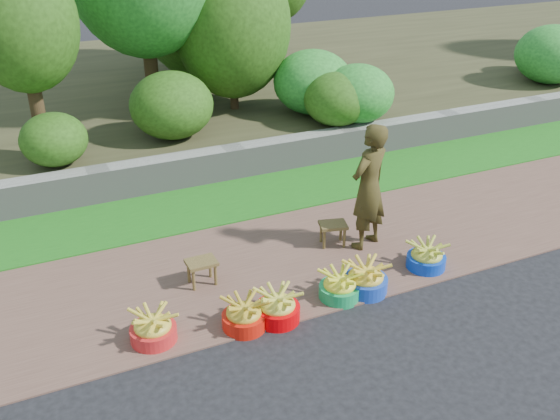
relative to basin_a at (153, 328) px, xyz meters
name	(u,v)px	position (x,y,z in m)	size (l,w,h in m)	color
ground_plane	(357,306)	(2.33, -0.36, -0.17)	(120.00, 120.00, 0.00)	black
dirt_shoulder	(309,255)	(2.33, 0.89, -0.16)	(80.00, 2.50, 0.02)	brown
grass_verge	(253,196)	(2.33, 2.89, -0.15)	(80.00, 1.50, 0.04)	#1D6C17
retaining_wall	(233,162)	(2.33, 3.74, 0.11)	(80.00, 0.35, 0.55)	gray
earth_bank	(159,90)	(2.33, 8.64, 0.08)	(80.00, 10.00, 0.50)	#393920
basin_a	(153,328)	(0.00, 0.00, 0.00)	(0.50, 0.50, 0.38)	red
basin_b	(244,315)	(0.97, -0.18, 0.00)	(0.49, 0.49, 0.37)	red
basin_c	(277,307)	(1.37, -0.20, 0.00)	(0.51, 0.51, 0.38)	#D90005
basin_d	(340,287)	(2.21, -0.12, 0.00)	(0.49, 0.49, 0.36)	#16924C
basin_e	(366,279)	(2.57, -0.13, 0.01)	(0.54, 0.54, 0.40)	#173DB1
basin_f	(426,257)	(3.56, 0.00, 0.00)	(0.50, 0.50, 0.37)	#0A36B4
stool_left	(202,266)	(0.82, 0.83, 0.11)	(0.37, 0.28, 0.32)	brown
stool_right	(333,228)	(2.74, 1.01, 0.11)	(0.42, 0.36, 0.32)	brown
vendor_woman	(369,187)	(3.15, 0.82, 0.72)	(0.63, 0.42, 1.74)	black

